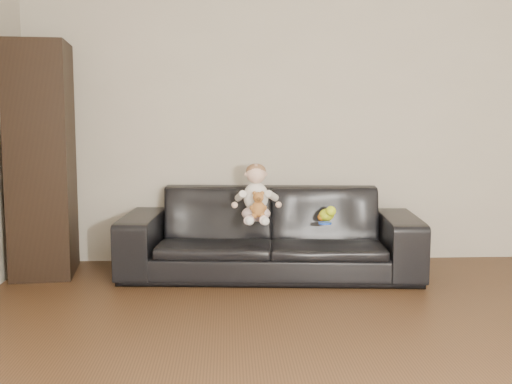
{
  "coord_description": "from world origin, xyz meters",
  "views": [
    {
      "loc": [
        -0.86,
        -2.57,
        1.23
      ],
      "look_at": [
        -0.64,
        2.14,
        0.65
      ],
      "focal_mm": 45.0,
      "sensor_mm": 36.0,
      "label": 1
    }
  ],
  "objects_px": {
    "baby": "(256,196)",
    "toy_blue_disc": "(325,223)",
    "teddy_bear": "(258,205)",
    "toy_rattle": "(321,217)",
    "toy_green": "(327,215)",
    "cabinet": "(42,160)",
    "sofa": "(270,232)"
  },
  "relations": [
    {
      "from": "baby",
      "to": "toy_blue_disc",
      "type": "height_order",
      "value": "baby"
    },
    {
      "from": "teddy_bear",
      "to": "toy_rattle",
      "type": "distance_m",
      "value": 0.51
    },
    {
      "from": "toy_green",
      "to": "toy_rattle",
      "type": "distance_m",
      "value": 0.04
    },
    {
      "from": "toy_green",
      "to": "cabinet",
      "type": "bearing_deg",
      "value": 174.19
    },
    {
      "from": "toy_green",
      "to": "toy_blue_disc",
      "type": "relative_size",
      "value": 1.4
    },
    {
      "from": "toy_blue_disc",
      "to": "sofa",
      "type": "bearing_deg",
      "value": 147.13
    },
    {
      "from": "sofa",
      "to": "toy_green",
      "type": "relative_size",
      "value": 16.87
    },
    {
      "from": "sofa",
      "to": "baby",
      "type": "xyz_separation_m",
      "value": [
        -0.11,
        -0.12,
        0.29
      ]
    },
    {
      "from": "cabinet",
      "to": "toy_rattle",
      "type": "height_order",
      "value": "cabinet"
    },
    {
      "from": "cabinet",
      "to": "toy_rattle",
      "type": "relative_size",
      "value": 30.37
    },
    {
      "from": "teddy_bear",
      "to": "toy_green",
      "type": "bearing_deg",
      "value": 14.38
    },
    {
      "from": "cabinet",
      "to": "teddy_bear",
      "type": "bearing_deg",
      "value": -18.69
    },
    {
      "from": "sofa",
      "to": "teddy_bear",
      "type": "relative_size",
      "value": 11.83
    },
    {
      "from": "sofa",
      "to": "teddy_bear",
      "type": "bearing_deg",
      "value": -107.78
    },
    {
      "from": "toy_blue_disc",
      "to": "toy_green",
      "type": "bearing_deg",
      "value": 76.32
    },
    {
      "from": "teddy_bear",
      "to": "toy_blue_disc",
      "type": "height_order",
      "value": "teddy_bear"
    },
    {
      "from": "cabinet",
      "to": "sofa",
      "type": "bearing_deg",
      "value": -9.85
    },
    {
      "from": "sofa",
      "to": "cabinet",
      "type": "height_order",
      "value": "cabinet"
    },
    {
      "from": "teddy_bear",
      "to": "baby",
      "type": "bearing_deg",
      "value": 94.44
    },
    {
      "from": "sofa",
      "to": "toy_green",
      "type": "bearing_deg",
      "value": -11.49
    },
    {
      "from": "baby",
      "to": "toy_green",
      "type": "xyz_separation_m",
      "value": [
        0.53,
        0.0,
        -0.14
      ]
    },
    {
      "from": "sofa",
      "to": "toy_blue_disc",
      "type": "bearing_deg",
      "value": -28.46
    },
    {
      "from": "baby",
      "to": "teddy_bear",
      "type": "xyz_separation_m",
      "value": [
        0.01,
        -0.13,
        -0.04
      ]
    },
    {
      "from": "cabinet",
      "to": "toy_blue_disc",
      "type": "bearing_deg",
      "value": -15.89
    },
    {
      "from": "sofa",
      "to": "cabinet",
      "type": "bearing_deg",
      "value": -178.9
    },
    {
      "from": "cabinet",
      "to": "toy_blue_disc",
      "type": "xyz_separation_m",
      "value": [
        2.11,
        -0.35,
        -0.44
      ]
    },
    {
      "from": "sofa",
      "to": "baby",
      "type": "height_order",
      "value": "baby"
    },
    {
      "from": "cabinet",
      "to": "toy_rattle",
      "type": "distance_m",
      "value": 2.16
    },
    {
      "from": "cabinet",
      "to": "toy_green",
      "type": "distance_m",
      "value": 2.19
    },
    {
      "from": "baby",
      "to": "teddy_bear",
      "type": "bearing_deg",
      "value": -79.29
    },
    {
      "from": "sofa",
      "to": "toy_blue_disc",
      "type": "xyz_separation_m",
      "value": [
        0.38,
        -0.25,
        0.11
      ]
    },
    {
      "from": "teddy_bear",
      "to": "toy_rattle",
      "type": "height_order",
      "value": "teddy_bear"
    }
  ]
}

